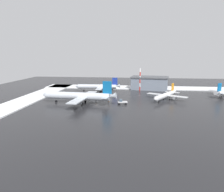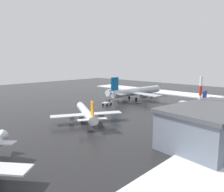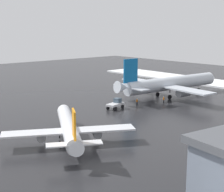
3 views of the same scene
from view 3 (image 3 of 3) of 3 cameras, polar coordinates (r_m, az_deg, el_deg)
ground_plane at (r=69.33m, az=-7.59°, el=-4.81°), size 240.00×240.00×0.00m
airplane_parked_starboard at (r=96.95m, az=9.58°, el=2.06°), size 38.41×31.91×11.40m
airplane_distant_tail at (r=58.79m, az=-7.22°, el=-5.12°), size 20.68×24.20×7.88m
pushback_tug at (r=81.90m, az=0.65°, el=-1.26°), size 4.96×3.12×2.50m
ground_crew_by_nose_gear at (r=85.88m, az=4.17°, el=-0.91°), size 0.36×0.36×1.71m
ground_crew_mid_apron at (r=89.08m, az=8.59°, el=-0.56°), size 0.36×0.36×1.71m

